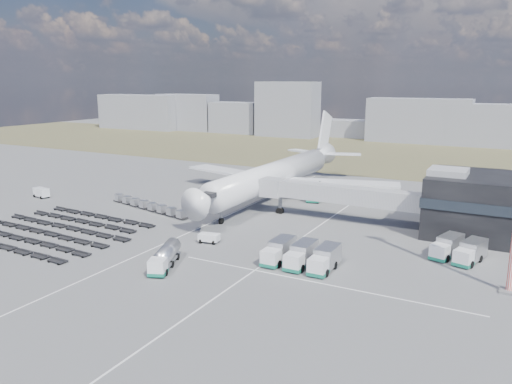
% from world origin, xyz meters
% --- Properties ---
extents(ground, '(420.00, 420.00, 0.00)m').
position_xyz_m(ground, '(0.00, 0.00, 0.00)').
color(ground, '#565659').
rests_on(ground, ground).
extents(grass_strip, '(420.00, 90.00, 0.01)m').
position_xyz_m(grass_strip, '(0.00, 110.00, 0.01)').
color(grass_strip, '#4A4A2C').
rests_on(grass_strip, ground).
extents(lane_markings, '(47.12, 110.00, 0.01)m').
position_xyz_m(lane_markings, '(9.77, 3.00, 0.01)').
color(lane_markings, silver).
rests_on(lane_markings, ground).
extents(jet_bridge, '(30.30, 3.80, 7.05)m').
position_xyz_m(jet_bridge, '(15.90, 20.42, 5.05)').
color(jet_bridge, '#939399').
rests_on(jet_bridge, ground).
extents(airliner, '(51.59, 64.53, 17.62)m').
position_xyz_m(airliner, '(0.00, 32.38, 5.29)').
color(airliner, silver).
rests_on(airliner, ground).
extents(skyline, '(302.02, 26.86, 24.76)m').
position_xyz_m(skyline, '(-15.91, 148.85, 9.19)').
color(skyline, gray).
rests_on(skyline, ground).
extents(fuel_tanker, '(5.46, 9.13, 2.89)m').
position_xyz_m(fuel_tanker, '(4.47, -12.68, 1.44)').
color(fuel_tanker, silver).
rests_on(fuel_tanker, ground).
extents(pushback_tug, '(3.46, 2.36, 1.44)m').
position_xyz_m(pushback_tug, '(4.00, -0.99, 0.72)').
color(pushback_tug, silver).
rests_on(pushback_tug, ground).
extents(utility_van, '(4.20, 2.45, 2.14)m').
position_xyz_m(utility_van, '(-45.73, 7.85, 1.07)').
color(utility_van, silver).
rests_on(utility_van, ground).
extents(catering_truck, '(4.17, 6.97, 2.99)m').
position_xyz_m(catering_truck, '(8.06, 33.76, 1.53)').
color(catering_truck, silver).
rests_on(catering_truck, ground).
extents(service_trucks_near, '(9.42, 7.14, 2.85)m').
position_xyz_m(service_trucks_near, '(20.80, -3.42, 1.55)').
color(service_trucks_near, silver).
rests_on(service_trucks_near, ground).
extents(service_trucks_far, '(7.43, 8.21, 2.78)m').
position_xyz_m(service_trucks_far, '(39.69, 9.51, 1.51)').
color(service_trucks_far, silver).
rests_on(service_trucks_far, ground).
extents(uld_row, '(22.25, 6.63, 1.52)m').
position_xyz_m(uld_row, '(-17.96, 10.46, 0.91)').
color(uld_row, black).
rests_on(uld_row, ground).
extents(baggage_dollies, '(30.75, 22.44, 0.68)m').
position_xyz_m(baggage_dollies, '(-22.82, -8.46, 0.34)').
color(baggage_dollies, black).
rests_on(baggage_dollies, ground).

